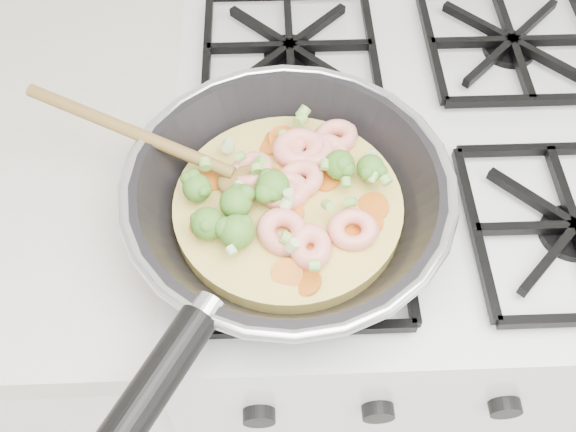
{
  "coord_description": "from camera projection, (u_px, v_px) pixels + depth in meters",
  "views": [
    {
      "loc": [
        -0.18,
        1.17,
        1.51
      ],
      "look_at": [
        -0.16,
        1.57,
        0.93
      ],
      "focal_mm": 40.63,
      "sensor_mm": 36.0,
      "label": 1
    }
  ],
  "objects": [
    {
      "name": "stove",
      "position": [
        376.0,
        301.0,
        1.17
      ],
      "size": [
        0.6,
        0.6,
        0.92
      ],
      "color": "white",
      "rests_on": "ground"
    },
    {
      "name": "skillet",
      "position": [
        285.0,
        202.0,
        0.67
      ],
      "size": [
        0.45,
        0.48,
        0.09
      ],
      "rotation": [
        0.0,
        0.0,
        0.13
      ],
      "color": "black",
      "rests_on": "stove"
    }
  ]
}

